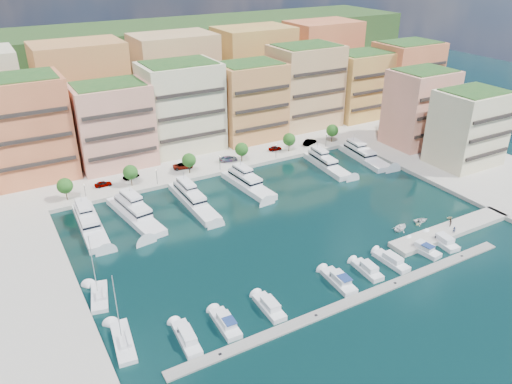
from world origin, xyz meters
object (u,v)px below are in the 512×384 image
cruiser_0 (187,339)px  cruiser_7 (423,249)px  car_4 (275,148)px  person_0 (454,230)px  cruiser_1 (226,324)px  tree_5 (332,130)px  tender_1 (418,224)px  car_0 (103,184)px  person_1 (450,222)px  yacht_0 (89,223)px  car_1 (131,176)px  tender_3 (450,218)px  tree_4 (289,139)px  cruiser_5 (368,270)px  cruiser_6 (391,261)px  car_3 (228,159)px  yacht_3 (247,183)px  lamppost_3 (276,148)px  cruiser_8 (443,242)px  tree_3 (242,149)px  tree_2 (189,160)px  car_5 (310,142)px  tree_1 (130,172)px  yacht_5 (325,163)px  lamppost_1 (156,174)px  cruiser_2 (269,307)px  tree_0 (65,186)px  car_2 (183,166)px  yacht_2 (192,199)px  tender_2 (421,220)px  yacht_1 (134,213)px  tender_0 (401,227)px  lamppost_2 (220,160)px  yacht_6 (363,155)px  cruiser_4 (339,281)px

cruiser_0 → cruiser_7: (52.00, -0.01, 0.02)m
car_4 → person_0: person_0 is taller
cruiser_1 → cruiser_7: 45.12m
tree_5 → tender_1: (-14.16, -49.91, -4.39)m
car_0 → person_1: person_1 is taller
yacht_0 → car_1: size_ratio=5.00×
tender_3 → person_1: 5.48m
tree_4 → cruiser_5: (-19.92, -58.08, -4.20)m
cruiser_6 → car_3: (-5.31, 60.28, 1.22)m
yacht_3 → car_4: yacht_3 is taller
yacht_0 → cruiser_0: yacht_0 is taller
tree_5 → lamppost_3: 22.14m
tender_3 → cruiser_8: bearing=141.2°
cruiser_1 → cruiser_8: cruiser_1 is taller
car_4 → yacht_0: bearing=114.9°
tree_3 → cruiser_7: 59.25m
yacht_0 → car_1: (15.28, 18.68, 0.50)m
tree_2 → car_5: size_ratio=1.10×
tree_1 → car_0: bearing=153.7°
car_1 → car_5: bearing=-111.1°
yacht_5 → car_1: yacht_5 is taller
cruiser_5 → lamppost_1: bearing=111.6°
cruiser_2 → car_4: size_ratio=1.96×
car_1 → tree_0: bearing=86.2°
car_2 → person_1: 70.16m
cruiser_5 → yacht_3: bearing=92.4°
tender_3 → car_3: (-29.50, 53.61, 1.39)m
yacht_2 → yacht_3: 16.06m
yacht_0 → tender_2: bearing=-27.8°
tender_1 → car_4: car_4 is taller
yacht_2 → person_0: bearing=-44.8°
yacht_1 → cruiser_1: yacht_1 is taller
cruiser_7 → cruiser_8: (5.83, 0.02, -0.02)m
tree_4 → cruiser_1: bearing=-130.9°
cruiser_2 → car_0: size_ratio=1.82×
tender_3 → lamppost_1: bearing=63.5°
tender_0 → car_2: bearing=9.1°
yacht_3 → tender_3: 49.81m
car_2 → yacht_5: bearing=-105.4°
lamppost_2 → cruiser_8: size_ratio=0.55×
tree_0 → car_4: bearing=2.5°
person_1 → tree_3: bearing=-102.5°
lamppost_2 → yacht_6: yacht_6 is taller
cruiser_4 → cruiser_7: same height
cruiser_5 → tender_2: cruiser_5 is taller
tender_2 → person_0: size_ratio=2.20×
lamppost_3 → yacht_3: bearing=-144.9°
yacht_0 → yacht_6: size_ratio=1.06×
cruiser_0 → tender_1: 59.58m
tree_2 → car_4: (28.83, 2.67, -3.07)m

